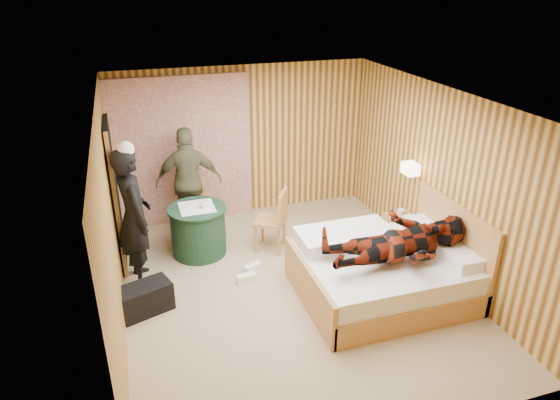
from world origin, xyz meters
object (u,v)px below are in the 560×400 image
object	(u,v)px
bed	(385,271)
round_table	(198,230)
chair_far	(192,201)
man_on_bed	(401,232)
nightstand	(403,235)
man_at_table	(189,182)
woman_standing	(134,217)
chair_near	(276,216)
duffel_bag	(144,299)
wall_lamp	(411,169)

from	to	relation	value
bed	round_table	size ratio (longest dim) A/B	2.48
round_table	chair_far	xyz separation A→B (m)	(0.02, 0.67, 0.16)
round_table	man_on_bed	distance (m)	2.97
nightstand	man_at_table	distance (m)	3.33
woman_standing	man_on_bed	xyz separation A→B (m)	(3.00, -1.51, 0.06)
chair_far	chair_near	distance (m)	1.41
bed	man_at_table	xyz separation A→B (m)	(-2.11, 2.44, 0.53)
chair_near	nightstand	bearing A→B (deg)	101.65
woman_standing	man_on_bed	world-z (taller)	man_on_bed
chair_near	duffel_bag	world-z (taller)	chair_near
chair_far	duffel_bag	size ratio (longest dim) A/B	1.45
nightstand	chair_far	xyz separation A→B (m)	(-2.84, 1.55, 0.25)
woman_standing	chair_near	bearing A→B (deg)	-95.29
bed	round_table	bearing A→B (deg)	140.53
bed	chair_far	bearing A→B (deg)	130.96
bed	chair_far	size ratio (longest dim) A/B	2.25
wall_lamp	man_at_table	xyz separation A→B (m)	(-2.91, 1.53, -0.44)
chair_far	duffel_bag	xyz separation A→B (m)	(-0.89, -1.88, -0.36)
nightstand	woman_standing	world-z (taller)	woman_standing
man_at_table	man_on_bed	bearing A→B (deg)	135.24
chair_near	man_on_bed	xyz separation A→B (m)	(1.03, -1.73, 0.45)
woman_standing	man_at_table	world-z (taller)	woman_standing
wall_lamp	chair_far	bearing A→B (deg)	152.67
bed	chair_far	world-z (taller)	bed
man_at_table	round_table	bearing A→B (deg)	96.59
nightstand	man_at_table	size ratio (longest dim) A/B	0.33
round_table	duffel_bag	size ratio (longest dim) A/B	1.31
round_table	man_on_bed	bearing A→B (deg)	-42.61
bed	man_on_bed	bearing A→B (deg)	-82.78
man_on_bed	duffel_bag	bearing A→B (deg)	165.99
duffel_bag	man_at_table	world-z (taller)	man_at_table
woman_standing	man_on_bed	distance (m)	3.36
wall_lamp	chair_far	xyz separation A→B (m)	(-2.89, 1.49, -0.76)
nightstand	man_on_bed	distance (m)	1.49
round_table	chair_far	size ratio (longest dim) A/B	0.91
wall_lamp	woman_standing	world-z (taller)	woman_standing
duffel_bag	woman_standing	world-z (taller)	woman_standing
chair_far	man_on_bed	xyz separation A→B (m)	(2.11, -2.63, 0.46)
duffel_bag	man_on_bed	size ratio (longest dim) A/B	0.36
chair_near	man_at_table	distance (m)	1.49
bed	chair_far	distance (m)	3.19
wall_lamp	duffel_bag	xyz separation A→B (m)	(-3.77, -0.39, -1.12)
nightstand	duffel_bag	distance (m)	3.75
chair_near	duffel_bag	size ratio (longest dim) A/B	1.47
woman_standing	chair_far	bearing A→B (deg)	-49.85
wall_lamp	nightstand	distance (m)	1.02
nightstand	man_on_bed	size ratio (longest dim) A/B	0.32
wall_lamp	bed	size ratio (longest dim) A/B	0.12
wall_lamp	round_table	size ratio (longest dim) A/B	0.31
chair_far	nightstand	bearing A→B (deg)	-13.80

